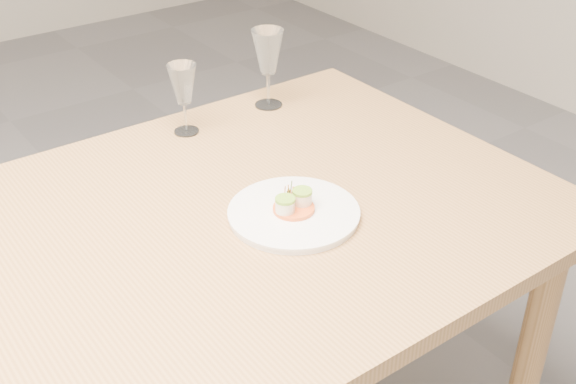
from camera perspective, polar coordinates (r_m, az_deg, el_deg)
dinner_plate at (r=1.49m, az=0.47°, el=-1.58°), size 0.27×0.27×0.07m
wine_glass_2 at (r=1.79m, az=-8.31°, el=8.30°), size 0.07×0.07×0.18m
wine_glass_3 at (r=1.92m, az=-1.61°, el=10.89°), size 0.09×0.09×0.21m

